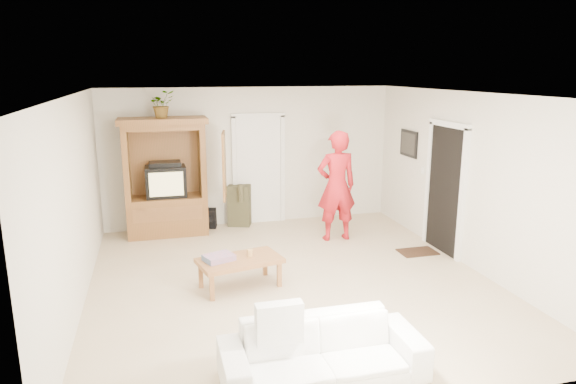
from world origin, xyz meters
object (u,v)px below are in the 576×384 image
at_px(sofa, 323,352).
at_px(coffee_table, 240,262).
at_px(man, 336,186).
at_px(armoire, 167,185).

bearing_deg(sofa, coffee_table, 99.97).
relative_size(man, sofa, 0.99).
bearing_deg(man, armoire, -20.75).
distance_m(man, coffee_table, 2.61).
bearing_deg(sofa, armoire, 104.13).
height_order(man, coffee_table, man).
xyz_separation_m(armoire, man, (2.81, -1.06, 0.05)).
bearing_deg(armoire, coffee_table, -72.49).
relative_size(armoire, man, 1.10).
bearing_deg(sofa, man, 68.49).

